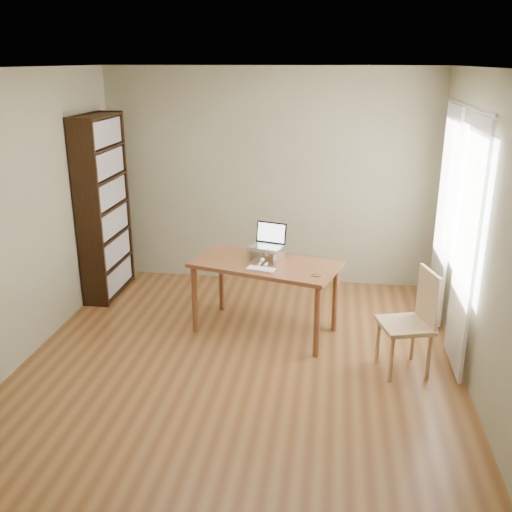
{
  "coord_description": "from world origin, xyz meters",
  "views": [
    {
      "loc": [
        0.79,
        -4.52,
        2.66
      ],
      "look_at": [
        0.05,
        0.75,
        0.82
      ],
      "focal_mm": 40.0,
      "sensor_mm": 36.0,
      "label": 1
    }
  ],
  "objects": [
    {
      "name": "room",
      "position": [
        0.03,
        0.01,
        1.3
      ],
      "size": [
        4.04,
        4.54,
        2.64
      ],
      "color": "brown",
      "rests_on": "ground"
    },
    {
      "name": "bookshelf",
      "position": [
        -1.83,
        1.55,
        1.05
      ],
      "size": [
        0.3,
        0.9,
        2.1
      ],
      "color": "black",
      "rests_on": "ground"
    },
    {
      "name": "curtains",
      "position": [
        1.92,
        0.8,
        1.17
      ],
      "size": [
        0.03,
        1.9,
        2.25
      ],
      "color": "silver",
      "rests_on": "ground"
    },
    {
      "name": "desk",
      "position": [
        0.14,
        0.77,
        0.65
      ],
      "size": [
        1.57,
        1.08,
        0.75
      ],
      "rotation": [
        0.0,
        0.0,
        -0.28
      ],
      "color": "brown",
      "rests_on": "ground"
    },
    {
      "name": "laptop_stand",
      "position": [
        0.14,
        0.85,
        0.83
      ],
      "size": [
        0.32,
        0.25,
        0.13
      ],
      "rotation": [
        0.0,
        0.0,
        -0.28
      ],
      "color": "silver",
      "rests_on": "desk"
    },
    {
      "name": "laptop",
      "position": [
        0.14,
        0.91,
        0.94
      ],
      "size": [
        0.37,
        0.35,
        0.23
      ],
      "rotation": [
        0.0,
        0.0,
        -0.28
      ],
      "color": "silver",
      "rests_on": "laptop_stand"
    },
    {
      "name": "keyboard",
      "position": [
        0.13,
        0.55,
        0.76
      ],
      "size": [
        0.31,
        0.19,
        0.02
      ],
      "rotation": [
        0.0,
        0.0,
        -0.23
      ],
      "color": "silver",
      "rests_on": "desk"
    },
    {
      "name": "coaster",
      "position": [
        0.66,
        0.48,
        0.75
      ],
      "size": [
        0.09,
        0.09,
        0.01
      ],
      "primitive_type": "cylinder",
      "color": "brown",
      "rests_on": "desk"
    },
    {
      "name": "cat",
      "position": [
        0.16,
        0.88,
        0.81
      ],
      "size": [
        0.23,
        0.47,
        0.14
      ],
      "rotation": [
        0.0,
        0.0,
        -0.16
      ],
      "color": "#463E37",
      "rests_on": "desk"
    },
    {
      "name": "chair",
      "position": [
        1.53,
        0.15,
        0.51
      ],
      "size": [
        0.52,
        0.52,
        0.95
      ],
      "rotation": [
        0.0,
        0.0,
        0.28
      ],
      "color": "tan",
      "rests_on": "ground"
    }
  ]
}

